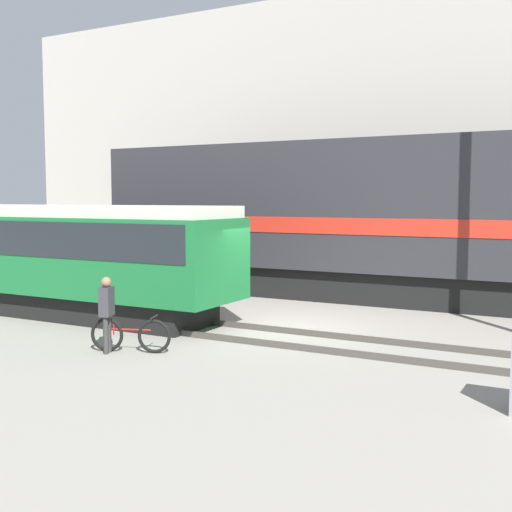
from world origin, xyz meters
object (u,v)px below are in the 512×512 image
Objects in this scene: freight_locomotive at (350,217)px; bicycle at (131,335)px; person at (107,307)px; streetcar at (34,251)px.

freight_locomotive reaches higher than bicycle.
bicycle is 1.04× the size of person.
streetcar is 5.97m from person.
streetcar is at bearing 155.42° from bicycle.
person is (-0.38, -0.29, 0.61)m from bicycle.
person is at bearing -143.18° from bicycle.
streetcar is 7.57× the size of bicycle.
freight_locomotive is 9.80m from person.
streetcar reaches higher than person.
bicycle is at bearing 36.82° from person.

